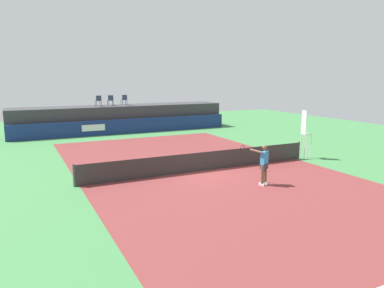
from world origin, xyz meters
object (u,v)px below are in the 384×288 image
(spectator_chair_far_left, at_px, (98,100))
(spectator_chair_left, at_px, (110,100))
(tennis_player, at_px, (263,163))
(net_post_far, at_px, (299,150))
(tennis_ball, at_px, (116,168))
(spectator_chair_center, at_px, (124,99))
(net_post_near, at_px, (74,175))
(umpire_chair, at_px, (305,131))

(spectator_chair_far_left, relative_size, spectator_chair_left, 1.00)
(tennis_player, bearing_deg, spectator_chair_left, 96.42)
(net_post_far, height_order, tennis_ball, net_post_far)
(spectator_chair_center, bearing_deg, net_post_near, -113.18)
(spectator_chair_left, distance_m, tennis_player, 18.71)
(spectator_chair_center, relative_size, net_post_far, 0.89)
(net_post_near, distance_m, tennis_ball, 3.37)
(spectator_chair_far_left, relative_size, spectator_chair_center, 1.00)
(umpire_chair, xyz_separation_m, net_post_near, (-12.79, -0.02, -1.09))
(spectator_chair_far_left, relative_size, net_post_near, 0.89)
(spectator_chair_left, relative_size, net_post_near, 0.89)
(spectator_chair_far_left, bearing_deg, tennis_player, -80.48)
(spectator_chair_left, bearing_deg, spectator_chair_far_left, -179.19)
(umpire_chair, relative_size, net_post_near, 2.76)
(tennis_player, distance_m, tennis_ball, 7.62)
(spectator_chair_left, relative_size, spectator_chair_center, 1.00)
(net_post_far, bearing_deg, spectator_chair_center, 110.75)
(spectator_chair_center, height_order, net_post_near, spectator_chair_center)
(umpire_chair, distance_m, net_post_far, 1.16)
(spectator_chair_far_left, xyz_separation_m, umpire_chair, (8.46, -15.20, -1.11))
(spectator_chair_center, relative_size, net_post_near, 0.89)
(umpire_chair, xyz_separation_m, tennis_player, (-5.35, -3.30, -0.63))
(spectator_chair_left, relative_size, umpire_chair, 0.32)
(umpire_chair, bearing_deg, spectator_chair_far_left, 119.09)
(net_post_far, xyz_separation_m, tennis_player, (-4.96, -3.28, 0.46))
(spectator_chair_far_left, bearing_deg, umpire_chair, -60.91)
(net_post_near, xyz_separation_m, tennis_player, (7.44, -3.28, 0.46))
(umpire_chair, bearing_deg, spectator_chair_left, 116.04)
(spectator_chair_center, xyz_separation_m, tennis_player, (0.86, -18.65, -1.73))
(umpire_chair, xyz_separation_m, net_post_far, (-0.39, -0.02, -1.09))
(net_post_far, bearing_deg, net_post_near, 180.00)
(spectator_chair_center, xyz_separation_m, net_post_near, (-6.58, -15.36, -2.19))
(spectator_chair_left, height_order, net_post_near, spectator_chair_left)
(spectator_chair_far_left, xyz_separation_m, tennis_player, (3.10, -18.50, -1.73))
(net_post_near, relative_size, net_post_far, 1.00)
(spectator_chair_far_left, relative_size, tennis_player, 0.50)
(spectator_chair_far_left, relative_size, net_post_far, 0.89)
(spectator_chair_left, bearing_deg, net_post_near, -109.38)
(umpire_chair, bearing_deg, tennis_player, -148.35)
(spectator_chair_center, bearing_deg, net_post_far, -69.25)
(spectator_chair_left, xyz_separation_m, umpire_chair, (7.44, -15.22, -1.11))
(tennis_player, bearing_deg, tennis_ball, 132.00)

